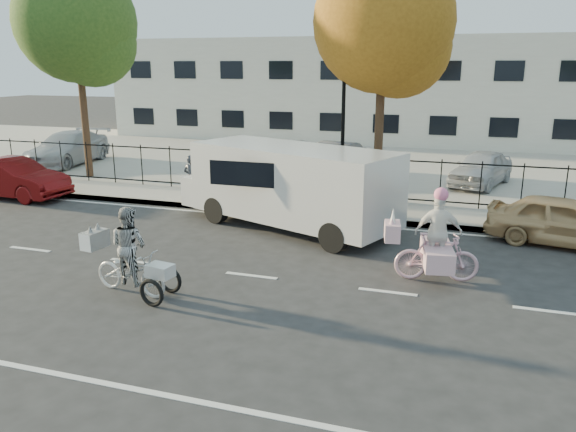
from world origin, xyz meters
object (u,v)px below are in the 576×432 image
at_px(lamppost, 343,110).
at_px(lot_car_b, 279,159).
at_px(pedestrian, 192,178).
at_px(red_sedan, 12,178).
at_px(zebra_trike, 130,260).
at_px(unicorn_bike, 436,247).
at_px(lot_car_a, 67,148).
at_px(gold_sedan, 564,221).
at_px(lot_car_d, 481,168).
at_px(white_van, 289,184).
at_px(lot_car_c, 333,160).

relative_size(lamppost, lot_car_b, 0.82).
height_order(pedestrian, lot_car_b, pedestrian).
distance_m(red_sedan, pedestrian, 6.56).
height_order(lamppost, zebra_trike, lamppost).
height_order(unicorn_bike, red_sedan, unicorn_bike).
bearing_deg(lot_car_a, unicorn_bike, -34.65).
bearing_deg(lot_car_a, gold_sedan, -21.86).
height_order(lamppost, pedestrian, lamppost).
xyz_separation_m(gold_sedan, lot_car_d, (-1.96, 6.48, 0.15)).
height_order(lamppost, lot_car_d, lamppost).
bearing_deg(unicorn_bike, white_van, 45.65).
bearing_deg(gold_sedan, pedestrian, 97.51).
height_order(lamppost, white_van, lamppost).
xyz_separation_m(gold_sedan, lot_car_c, (-7.61, 6.48, 0.17)).
bearing_deg(pedestrian, lot_car_a, -27.87).
xyz_separation_m(red_sedan, pedestrian, (6.50, 0.90, 0.23)).
bearing_deg(gold_sedan, lot_car_d, 28.99).
distance_m(zebra_trike, lot_car_c, 12.66).
height_order(red_sedan, lot_car_d, lot_car_d).
xyz_separation_m(unicorn_bike, gold_sedan, (2.98, 3.54, -0.12)).
distance_m(lamppost, unicorn_bike, 7.13).
bearing_deg(unicorn_bike, lot_car_b, 26.15).
xyz_separation_m(gold_sedan, lot_car_b, (-9.58, 5.49, 0.25)).
bearing_deg(unicorn_bike, lamppost, 19.83).
distance_m(unicorn_bike, lot_car_b, 11.18).
relative_size(white_van, pedestrian, 4.63).
height_order(white_van, pedestrian, white_van).
bearing_deg(white_van, lamppost, 95.44).
distance_m(gold_sedan, pedestrian, 11.07).
xyz_separation_m(gold_sedan, lot_car_a, (-19.71, 5.65, 0.22)).
xyz_separation_m(lamppost, lot_car_c, (-1.28, 4.18, -2.30)).
distance_m(gold_sedan, lot_car_c, 10.00).
bearing_deg(white_van, lot_car_a, 174.92).
distance_m(white_van, lot_car_b, 6.60).
bearing_deg(unicorn_bike, lot_car_d, -15.84).
height_order(red_sedan, gold_sedan, red_sedan).
bearing_deg(lamppost, unicorn_bike, -60.17).
relative_size(white_van, lot_car_c, 1.76).
height_order(zebra_trike, pedestrian, zebra_trike).
xyz_separation_m(lot_car_a, lot_car_d, (17.76, 0.82, -0.07)).
bearing_deg(pedestrian, white_van, 158.66).
bearing_deg(pedestrian, lot_car_b, -106.74).
relative_size(white_van, gold_sedan, 1.88).
xyz_separation_m(red_sedan, lot_car_a, (-2.19, 5.65, 0.18)).
height_order(pedestrian, lot_car_d, pedestrian).
bearing_deg(gold_sedan, red_sedan, 102.17).
bearing_deg(pedestrian, lot_car_d, -147.58).
xyz_separation_m(pedestrian, lot_car_c, (3.42, 5.58, -0.10)).
height_order(white_van, lot_car_b, white_van).
distance_m(red_sedan, gold_sedan, 17.52).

